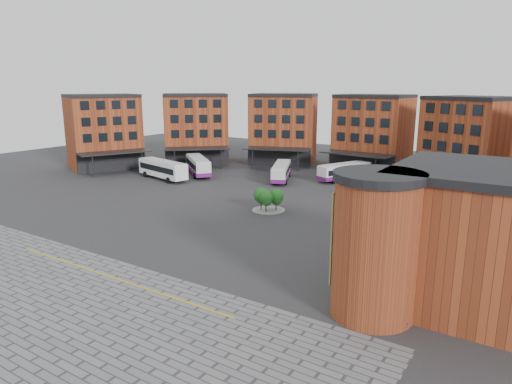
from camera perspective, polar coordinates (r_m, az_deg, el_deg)
The scene contains 13 objects.
ground at distance 52.79m, azimuth -7.12°, elevation -4.94°, with size 160.00×160.00×0.00m, color #28282B.
paving_zone at distance 38.24m, azimuth -26.85°, elevation -13.67°, with size 50.00×22.00×0.02m, color slate.
yellow_line at distance 42.25m, azimuth -17.41°, elevation -10.19°, with size 26.00×0.15×0.02m, color gold.
main_building at distance 85.57m, azimuth 6.93°, elevation 7.02°, with size 94.14×42.48×14.60m.
east_building at distance 37.08m, azimuth 25.56°, elevation -5.53°, with size 17.40×15.40×10.60m.
tree_island at distance 60.26m, azimuth 1.55°, elevation -0.77°, with size 4.40×4.40×3.14m.
bus_a at distance 82.53m, azimuth -11.60°, elevation 2.93°, with size 12.04×5.31×3.32m.
bus_b at distance 85.64m, azimuth -7.27°, elevation 3.34°, with size 10.68×9.53×3.29m.
bus_c at distance 79.89m, azimuth 3.17°, elevation 2.59°, with size 6.58×10.70×2.99m.
bus_d at distance 81.38m, azimuth 11.02°, elevation 2.57°, with size 6.58×10.82×3.02m.
bus_e at distance 67.95m, azimuth 19.03°, elevation 0.00°, with size 10.13×8.71×3.07m.
bus_f at distance 65.21m, azimuth 24.24°, elevation -0.92°, with size 8.84×10.76×3.21m.
blue_car at distance 34.95m, azimuth 15.17°, elevation -13.93°, with size 1.50×4.31×1.42m, color #0C0D9F.
Camera 1 is at (32.49, -38.23, 16.42)m, focal length 32.00 mm.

